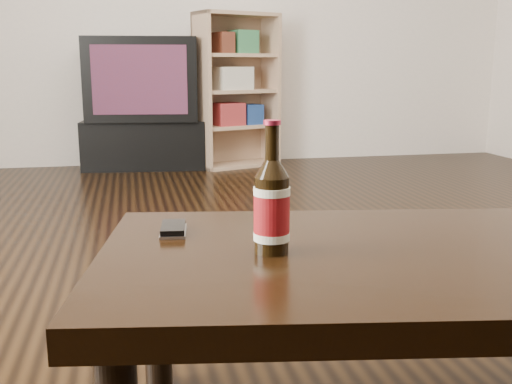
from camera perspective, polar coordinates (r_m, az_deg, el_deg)
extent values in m
cube|color=black|center=(2.03, 6.95, -10.41)|extent=(5.00, 6.00, 0.01)
cube|color=black|center=(4.64, -10.50, 4.56)|extent=(0.95, 0.55, 0.36)
cube|color=black|center=(4.60, -10.73, 10.52)|extent=(0.86, 0.59, 0.60)
cube|color=maroon|center=(4.35, -11.03, 10.43)|extent=(0.66, 0.08, 0.48)
cube|color=#A17F5F|center=(4.44, -5.19, 9.46)|extent=(0.12, 0.27, 1.14)
cube|color=#A17F5F|center=(4.73, 1.34, 9.65)|extent=(0.12, 0.27, 1.14)
cube|color=#A17F5F|center=(4.59, -1.88, 16.56)|extent=(0.67, 0.47, 0.03)
cube|color=#A17F5F|center=(4.64, -1.78, 2.66)|extent=(0.67, 0.47, 0.03)
cube|color=#A17F5F|center=(4.69, -2.60, 9.63)|extent=(0.59, 0.22, 1.14)
cube|color=#A17F5F|center=(4.60, -1.81, 6.29)|extent=(0.62, 0.42, 0.03)
cube|color=#A17F5F|center=(4.58, -1.83, 9.57)|extent=(0.62, 0.42, 0.03)
cube|color=#A17F5F|center=(4.57, -1.85, 12.88)|extent=(0.62, 0.42, 0.03)
cube|color=maroon|center=(4.53, -2.68, 7.42)|extent=(0.26, 0.23, 0.17)
cube|color=navy|center=(4.63, -0.55, 7.42)|extent=(0.19, 0.21, 0.15)
cube|color=beige|center=(4.54, -2.22, 10.77)|extent=(0.31, 0.25, 0.17)
cube|color=#327346|center=(4.58, -1.25, 14.09)|extent=(0.22, 0.22, 0.17)
cube|color=#59281A|center=(4.50, -3.16, 14.00)|extent=(0.16, 0.20, 0.15)
cube|color=black|center=(1.19, 12.67, -6.71)|extent=(1.20, 0.82, 0.06)
cylinder|color=black|center=(1.47, -9.42, -11.63)|extent=(0.07, 0.07, 0.36)
cylinder|color=black|center=(1.12, 1.51, -2.21)|extent=(0.08, 0.08, 0.14)
cylinder|color=maroon|center=(1.12, 1.51, -2.07)|extent=(0.08, 0.08, 0.09)
cylinder|color=beige|center=(1.11, 1.52, 0.11)|extent=(0.08, 0.08, 0.01)
cylinder|color=beige|center=(1.13, 1.49, -4.21)|extent=(0.08, 0.08, 0.01)
cone|color=black|center=(1.10, 1.53, 2.25)|extent=(0.08, 0.08, 0.03)
cylinder|color=black|center=(1.09, 1.54, 4.74)|extent=(0.03, 0.03, 0.06)
cylinder|color=maroon|center=(1.09, 1.56, 6.64)|extent=(0.04, 0.04, 0.01)
cube|color=#A8A7AA|center=(1.28, -7.88, -3.75)|extent=(0.07, 0.11, 0.01)
cube|color=black|center=(1.27, -7.89, -3.42)|extent=(0.06, 0.10, 0.01)
cylinder|color=#A8A7AA|center=(1.24, -7.95, -3.52)|extent=(0.02, 0.02, 0.00)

